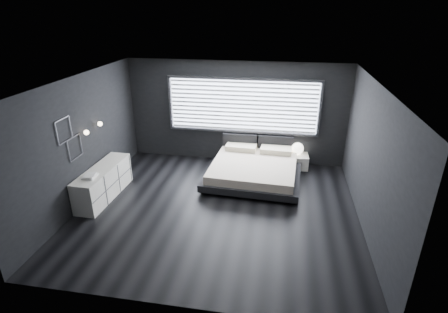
# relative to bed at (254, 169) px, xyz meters

# --- Properties ---
(room) EXTENTS (6.04, 6.00, 2.80)m
(room) POSITION_rel_bed_xyz_m (-0.65, -1.59, 1.12)
(room) COLOR black
(room) RESTS_ON ground
(window) EXTENTS (4.14, 0.09, 1.52)m
(window) POSITION_rel_bed_xyz_m (-0.45, 1.10, 1.33)
(window) COLOR white
(window) RESTS_ON ground
(headboard) EXTENTS (1.96, 0.16, 0.52)m
(headboard) POSITION_rel_bed_xyz_m (-0.00, 1.05, 0.29)
(headboard) COLOR black
(headboard) RESTS_ON ground
(sconce_near) EXTENTS (0.18, 0.11, 0.11)m
(sconce_near) POSITION_rel_bed_xyz_m (-3.53, -1.54, 1.32)
(sconce_near) COLOR silver
(sconce_near) RESTS_ON ground
(sconce_far) EXTENTS (0.18, 0.11, 0.11)m
(sconce_far) POSITION_rel_bed_xyz_m (-3.53, -0.94, 1.32)
(sconce_far) COLOR silver
(sconce_far) RESTS_ON ground
(wall_art_upper) EXTENTS (0.01, 0.48, 0.48)m
(wall_art_upper) POSITION_rel_bed_xyz_m (-3.62, -2.14, 1.57)
(wall_art_upper) COLOR #47474C
(wall_art_upper) RESTS_ON ground
(wall_art_lower) EXTENTS (0.01, 0.48, 0.48)m
(wall_art_lower) POSITION_rel_bed_xyz_m (-3.62, -1.89, 1.10)
(wall_art_lower) COLOR #47474C
(wall_art_lower) RESTS_ON ground
(bed) EXTENTS (2.45, 2.35, 0.60)m
(bed) POSITION_rel_bed_xyz_m (0.00, 0.00, 0.00)
(bed) COLOR black
(bed) RESTS_ON ground
(nightstand) EXTENTS (0.66, 0.56, 0.37)m
(nightstand) POSITION_rel_bed_xyz_m (1.08, 0.91, -0.09)
(nightstand) COLOR white
(nightstand) RESTS_ON ground
(orb_lamp) EXTENTS (0.33, 0.33, 0.33)m
(orb_lamp) POSITION_rel_bed_xyz_m (1.09, 0.95, 0.25)
(orb_lamp) COLOR white
(orb_lamp) RESTS_ON nightstand
(dresser) EXTENTS (0.58, 1.84, 0.73)m
(dresser) POSITION_rel_bed_xyz_m (-3.34, -1.48, 0.08)
(dresser) COLOR white
(dresser) RESTS_ON ground
(book_stack) EXTENTS (0.26, 0.34, 0.07)m
(book_stack) POSITION_rel_bed_xyz_m (-3.36, -1.94, 0.48)
(book_stack) COLOR silver
(book_stack) RESTS_ON dresser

